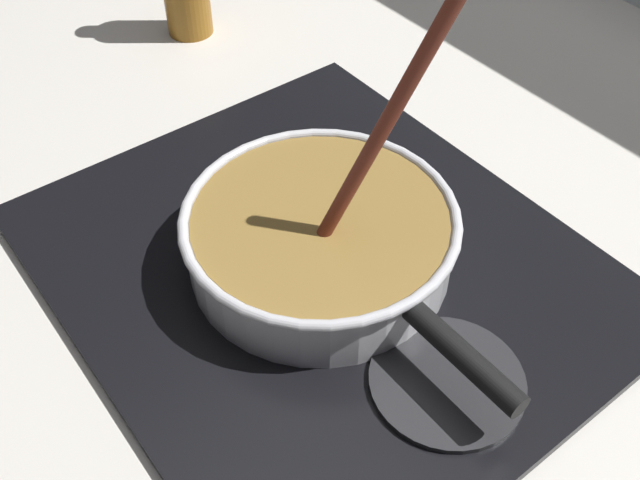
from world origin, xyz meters
TOP-DOWN VIEW (x-y plane):
  - ground at (0.00, 0.00)m, footprint 2.40×1.60m
  - hob_plate at (0.15, 0.06)m, footprint 0.56×0.48m
  - burner_ring at (0.15, 0.06)m, footprint 0.20×0.20m
  - spare_burner at (0.33, 0.06)m, footprint 0.14×0.14m
  - cooking_pan at (0.15, 0.06)m, footprint 0.39×0.27m

SIDE VIEW (x-z plane):
  - ground at x=0.00m, z-range -0.04..0.00m
  - hob_plate at x=0.15m, z-range 0.00..0.01m
  - spare_burner at x=0.33m, z-range 0.01..0.02m
  - burner_ring at x=0.15m, z-range 0.01..0.02m
  - cooking_pan at x=0.15m, z-range -0.10..0.20m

